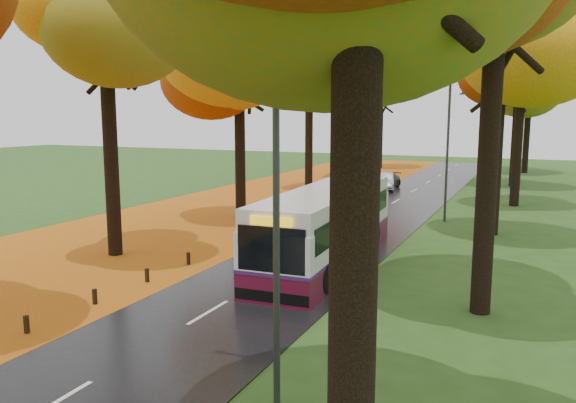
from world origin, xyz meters
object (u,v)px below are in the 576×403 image
Objects in this scene: streetlamp_near at (265,179)px; car_dark at (386,181)px; streetlamp_mid at (443,137)px; car_silver at (384,181)px; streetlamp_far at (482,128)px; car_white at (335,203)px; bus at (327,225)px.

car_dark is at bearing 100.38° from streetlamp_near.
streetlamp_near is at bearing -90.00° from streetlamp_mid.
streetlamp_mid is at bearing -77.82° from car_silver.
streetlamp_far is 2.16× the size of car_white.
car_white is at bearing -105.59° from car_silver.
bus is at bearing -96.95° from car_silver.
car_white is at bearing 105.37° from bus.
bus is 3.09× the size of car_white.
car_silver is 0.99× the size of car_dark.
car_white is 12.44m from car_dark.
streetlamp_far is at bearing 42.40° from car_silver.
bus is at bearing -78.39° from car_dark.
bus is (-2.69, 10.90, -3.11)m from streetlamp_near.
bus is 11.62m from car_white.
streetlamp_near is at bearing -76.74° from car_dark.
streetlamp_mid is 7.43m from car_white.
streetlamp_near is at bearing -77.08° from car_white.
streetlamp_mid is 11.83m from bus.
streetlamp_near is at bearing -78.58° from bus.
bus is 23.76m from car_dark.
streetlamp_near is 34.62m from car_silver.
streetlamp_mid is 14.47m from car_dark.
streetlamp_mid is 1.00× the size of streetlamp_far.
car_white is (-6.23, 21.93, -4.04)m from streetlamp_near.
car_silver is (-0.06, 11.87, 0.03)m from car_white.
car_white is 0.92× the size of car_silver.
bus is at bearing -103.63° from streetlamp_mid.
streetlamp_mid is at bearing -2.33° from car_white.
streetlamp_far reaches higher than car_dark.
bus is 23.20m from car_silver.
car_white is (-6.23, -0.07, -4.04)m from streetlamp_mid.
car_dark is (-6.30, -9.63, -4.08)m from streetlamp_far.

